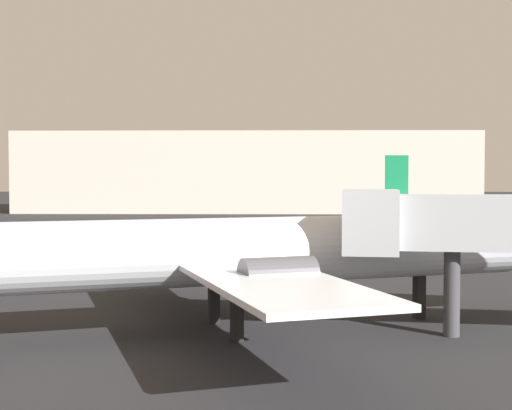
# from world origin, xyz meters

# --- Properties ---
(airplane_at_gate) EXTENTS (32.35, 25.59, 10.13)m
(airplane_at_gate) POSITION_xyz_m (-3.18, 24.18, 3.57)
(airplane_at_gate) COLOR silver
(airplane_at_gate) RESTS_ON ground_plane
(airplane_distant) EXTENTS (28.75, 19.72, 9.14)m
(airplane_distant) POSITION_xyz_m (21.51, 70.93, 3.12)
(airplane_distant) COLOR white
(airplane_distant) RESTS_ON ground_plane
(terminal_building) EXTENTS (85.23, 27.99, 15.00)m
(terminal_building) POSITION_xyz_m (-6.72, 135.86, 7.50)
(terminal_building) COLOR beige
(terminal_building) RESTS_ON ground_plane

